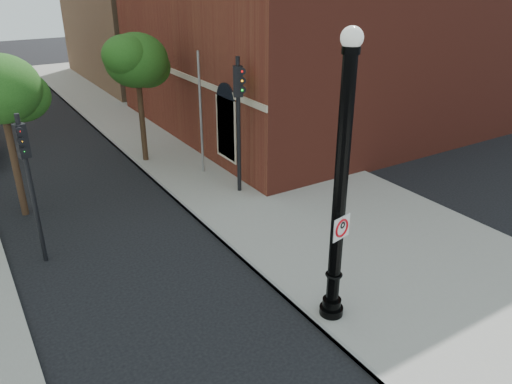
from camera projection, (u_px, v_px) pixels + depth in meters
ground at (229, 338)px, 11.86m from camera, size 120.00×120.00×0.00m
sidewalk_right at (237, 161)px, 22.46m from camera, size 8.00×60.00×0.12m
curb_edge at (154, 179)px, 20.55m from camera, size 0.10×60.00×0.14m
brick_wall_building at (354, 2)px, 27.83m from camera, size 22.30×16.30×12.50m
lamppost at (339, 201)px, 11.23m from camera, size 0.59×0.59×7.02m
no_parking_sign at (342, 228)px, 11.32m from camera, size 0.56×0.15×0.57m
traffic_signal_left at (27, 166)px, 13.73m from camera, size 0.33×0.39×4.53m
traffic_signal_right at (239, 104)px, 18.02m from camera, size 0.42×0.46×5.22m
utility_pole at (201, 115)px, 20.23m from camera, size 0.10×0.10×5.12m
street_tree_a at (1, 90)px, 16.05m from camera, size 3.11×2.81×5.61m
street_tree_c at (137, 62)px, 20.79m from camera, size 3.13×2.83×5.64m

